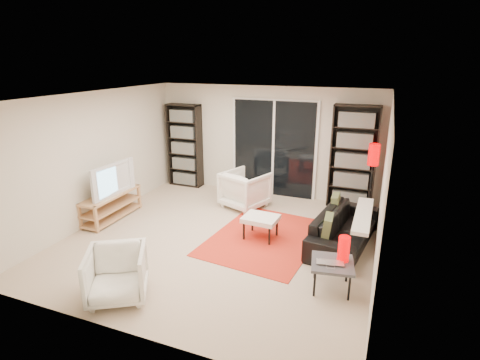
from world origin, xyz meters
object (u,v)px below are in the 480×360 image
(bookshelf_left, at_px, (185,146))
(tv_stand, at_px, (111,205))
(bookshelf_right, at_px, (353,158))
(floor_lamp, at_px, (373,162))
(side_table, at_px, (332,265))
(armchair_back, at_px, (245,189))
(sofa, at_px, (344,228))
(armchair_front, at_px, (117,274))
(ottoman, at_px, (261,219))

(bookshelf_left, xyz_separation_m, tv_stand, (-0.35, -2.29, -0.71))
(bookshelf_right, bearing_deg, floor_lamp, -53.46)
(bookshelf_right, height_order, side_table, bookshelf_right)
(armchair_back, xyz_separation_m, side_table, (2.10, -2.31, -0.02))
(side_table, bearing_deg, tv_stand, 169.07)
(floor_lamp, bearing_deg, bookshelf_right, 126.54)
(bookshelf_left, xyz_separation_m, sofa, (3.94, -1.75, -0.69))
(tv_stand, bearing_deg, floor_lamp, 20.97)
(tv_stand, relative_size, armchair_back, 1.60)
(bookshelf_left, distance_m, armchair_front, 4.58)
(bookshelf_right, distance_m, floor_lamp, 0.67)
(bookshelf_left, distance_m, ottoman, 3.36)
(bookshelf_right, xyz_separation_m, sofa, (0.09, -1.75, -0.77))
(tv_stand, relative_size, side_table, 2.13)
(armchair_front, distance_m, ottoman, 2.55)
(armchair_back, relative_size, ottoman, 1.38)
(tv_stand, distance_m, side_table, 4.37)
(side_table, bearing_deg, bookshelf_left, 141.57)
(bookshelf_left, relative_size, armchair_front, 2.64)
(armchair_front, bearing_deg, sofa, 14.74)
(armchair_front, bearing_deg, tv_stand, 100.42)
(ottoman, bearing_deg, bookshelf_left, 141.58)
(sofa, relative_size, armchair_back, 2.31)
(armchair_back, bearing_deg, side_table, 153.19)
(sofa, height_order, ottoman, sofa)
(armchair_back, bearing_deg, bookshelf_right, -137.22)
(bookshelf_right, xyz_separation_m, ottoman, (-1.26, -2.05, -0.70))
(ottoman, bearing_deg, armchair_front, -117.57)
(armchair_back, bearing_deg, armchair_front, 103.96)
(bookshelf_left, height_order, floor_lamp, bookshelf_left)
(floor_lamp, bearing_deg, ottoman, -137.55)
(bookshelf_right, bearing_deg, sofa, -86.99)
(tv_stand, distance_m, armchair_back, 2.65)
(sofa, relative_size, ottoman, 3.19)
(ottoman, bearing_deg, sofa, 12.69)
(armchair_back, distance_m, floor_lamp, 2.54)
(sofa, xyz_separation_m, armchair_back, (-2.11, 0.94, 0.10))
(tv_stand, bearing_deg, armchair_front, -48.97)
(sofa, xyz_separation_m, ottoman, (-1.36, -0.31, 0.06))
(armchair_front, height_order, floor_lamp, floor_lamp)
(armchair_front, relative_size, floor_lamp, 0.50)
(armchair_front, height_order, side_table, armchair_front)
(sofa, xyz_separation_m, side_table, (-0.01, -1.38, 0.08))
(bookshelf_left, bearing_deg, sofa, -23.88)
(bookshelf_left, relative_size, side_table, 3.12)
(side_table, bearing_deg, armchair_front, -154.82)
(armchair_back, relative_size, side_table, 1.33)
(ottoman, relative_size, floor_lamp, 0.41)
(side_table, bearing_deg, sofa, 89.76)
(sofa, bearing_deg, bookshelf_left, 74.91)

